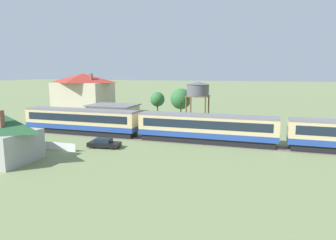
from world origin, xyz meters
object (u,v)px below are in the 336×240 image
(station_building, at_px, (113,115))
(station_house_red_roof, at_px, (83,93))
(passenger_train, at_px, (208,127))
(water_tower, at_px, (198,90))
(parked_car_black, at_px, (104,143))
(yard_tree_1, at_px, (181,99))
(yard_tree_2, at_px, (157,99))

(station_building, distance_m, station_house_red_roof, 19.86)
(passenger_train, xyz_separation_m, station_house_red_roof, (-34.45, 21.18, 2.73))
(water_tower, distance_m, parked_car_black, 22.19)
(passenger_train, distance_m, station_house_red_roof, 40.53)
(station_building, distance_m, parked_car_black, 16.87)
(passenger_train, distance_m, yard_tree_1, 19.01)
(station_house_red_roof, xyz_separation_m, yard_tree_1, (25.81, -4.42, -0.33))
(station_building, distance_m, yard_tree_2, 9.97)
(station_building, bearing_deg, station_house_red_roof, 139.36)
(parked_car_black, bearing_deg, yard_tree_2, 84.95)
(passenger_train, xyz_separation_m, yard_tree_2, (-13.38, 15.83, 2.23))
(yard_tree_1, bearing_deg, passenger_train, -62.72)
(parked_car_black, distance_m, yard_tree_1, 24.47)
(water_tower, relative_size, yard_tree_1, 1.22)
(station_house_red_roof, relative_size, yard_tree_1, 1.97)
(yard_tree_2, bearing_deg, passenger_train, -49.78)
(passenger_train, distance_m, parked_car_black, 14.68)
(station_house_red_roof, distance_m, yard_tree_1, 26.18)
(station_house_red_roof, bearing_deg, yard_tree_1, -9.71)
(yard_tree_2, bearing_deg, yard_tree_1, 11.14)
(station_house_red_roof, bearing_deg, station_building, -40.64)
(parked_car_black, bearing_deg, water_tower, 59.85)
(water_tower, height_order, yard_tree_1, water_tower)
(parked_car_black, xyz_separation_m, yard_tree_2, (-0.59, 22.83, 3.92))
(passenger_train, height_order, station_building, passenger_train)
(yard_tree_2, bearing_deg, station_building, -129.63)
(passenger_train, xyz_separation_m, yard_tree_1, (-8.64, 16.76, 2.40))
(station_house_red_roof, bearing_deg, passenger_train, -31.58)
(yard_tree_1, xyz_separation_m, yard_tree_2, (-4.74, -0.93, -0.16))
(parked_car_black, bearing_deg, passenger_train, 22.18)
(water_tower, bearing_deg, station_house_red_roof, 163.99)
(station_building, height_order, parked_car_black, station_building)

